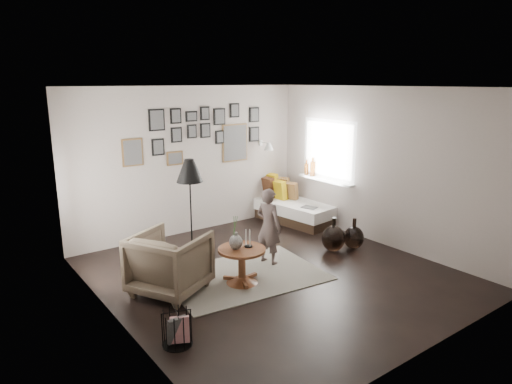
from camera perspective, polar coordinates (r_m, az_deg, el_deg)
ground at (r=6.61m, az=2.27°, el=-10.21°), size 4.80×4.80×0.00m
wall_back at (r=8.17m, az=-8.26°, el=3.87°), size 4.50×0.00×4.50m
wall_front at (r=4.65m, az=21.33°, el=-4.54°), size 4.50×0.00×4.50m
wall_left at (r=5.13m, az=-17.61°, el=-2.53°), size 0.00×4.80×4.80m
wall_right at (r=7.78m, az=15.43°, el=3.02°), size 0.00×4.80×4.80m
ceiling at (r=6.04m, az=2.50°, el=12.96°), size 4.80×4.80×0.00m
door_left at (r=6.31m, az=-20.92°, el=-2.16°), size 0.00×2.14×2.14m
window_right at (r=8.67m, az=8.02°, el=1.97°), size 0.15×1.32×1.30m
gallery_wall at (r=8.23m, az=-6.53°, el=7.11°), size 2.74×0.03×1.08m
wall_sconce at (r=8.76m, az=1.54°, el=5.75°), size 0.18×0.36×0.16m
rug at (r=6.55m, az=-1.49°, el=-10.39°), size 2.30×1.73×0.01m
pedestal_table at (r=6.23m, az=-1.77°, el=-9.39°), size 0.64×0.64×0.50m
vase at (r=6.06m, az=-2.53°, el=-5.93°), size 0.18×0.18×0.46m
candles at (r=6.15m, az=-0.95°, el=-5.85°), size 0.11×0.11×0.24m
daybed at (r=8.99m, az=4.15°, el=-1.82°), size 0.99×1.88×0.87m
magazine_on_daybed at (r=8.47m, az=6.70°, el=-1.92°), size 0.27×0.31×0.01m
armchair at (r=6.04m, az=-10.71°, el=-8.68°), size 1.18×1.17×0.80m
armchair_cushion at (r=6.07m, az=-10.69°, el=-7.78°), size 0.49×0.50×0.16m
floor_lamp at (r=6.48m, az=-8.30°, el=2.13°), size 0.38×0.38×1.62m
magazine_basket at (r=5.00m, az=-9.84°, el=-16.45°), size 0.38×0.38×0.38m
demijohn_large at (r=7.46m, az=9.64°, el=-5.73°), size 0.38×0.38×0.57m
demijohn_small at (r=7.64m, az=12.11°, el=-5.57°), size 0.33×0.33×0.51m
child at (r=6.78m, az=1.60°, el=-4.32°), size 0.38×0.48×1.16m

